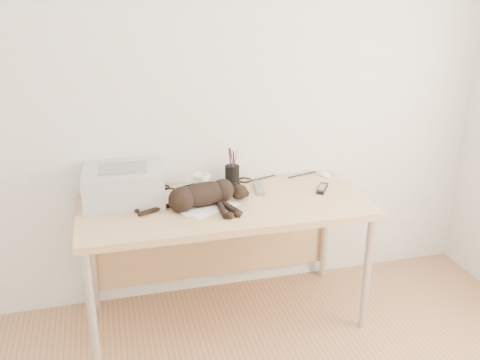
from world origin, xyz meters
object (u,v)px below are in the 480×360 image
object	(u,v)px
mouse	(324,173)
cat	(201,196)
mug	(202,182)
printer	(124,185)
desk	(221,219)
pen_cup	(232,175)

from	to	relation	value
mouse	cat	bearing A→B (deg)	-170.72
mouse	mug	bearing A→B (deg)	172.80
mug	mouse	distance (m)	0.80
printer	cat	bearing A→B (deg)	-25.28
desk	mouse	xyz separation A→B (m)	(0.71, 0.19, 0.15)
cat	mouse	world-z (taller)	cat
cat	mug	bearing A→B (deg)	67.07
cat	pen_cup	world-z (taller)	pen_cup
cat	mouse	distance (m)	0.90
printer	mouse	xyz separation A→B (m)	(1.25, 0.11, -0.08)
printer	pen_cup	distance (m)	0.65
desk	cat	xyz separation A→B (m)	(-0.13, -0.10, 0.20)
desk	mug	xyz separation A→B (m)	(-0.08, 0.15, 0.18)
mug	mouse	size ratio (longest dim) A/B	0.94
printer	cat	size ratio (longest dim) A/B	0.70
cat	mug	size ratio (longest dim) A/B	6.29
cat	mug	world-z (taller)	cat
desk	pen_cup	size ratio (longest dim) A/B	7.21
cat	mouse	size ratio (longest dim) A/B	5.89
printer	desk	bearing A→B (deg)	-8.94
printer	mug	xyz separation A→B (m)	(0.45, 0.07, -0.05)
printer	cat	xyz separation A→B (m)	(0.40, -0.19, -0.04)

